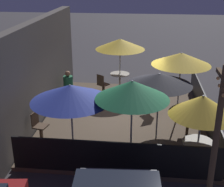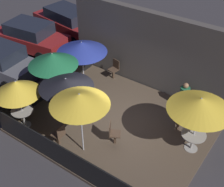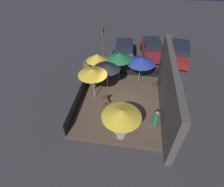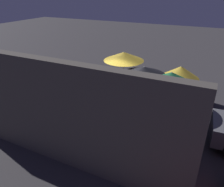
# 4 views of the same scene
# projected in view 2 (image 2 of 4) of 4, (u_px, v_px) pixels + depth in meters

# --- Properties ---
(ground_plane) EXTENTS (60.00, 60.00, 0.00)m
(ground_plane) POSITION_uv_depth(u_px,v_px,m) (117.00, 125.00, 12.31)
(ground_plane) COLOR #383538
(patio_deck) EXTENTS (7.00, 5.71, 0.12)m
(patio_deck) POSITION_uv_depth(u_px,v_px,m) (117.00, 124.00, 12.28)
(patio_deck) COLOR brown
(patio_deck) RESTS_ON ground_plane
(building_wall) EXTENTS (8.60, 0.36, 3.57)m
(building_wall) POSITION_uv_depth(u_px,v_px,m) (158.00, 54.00, 13.25)
(building_wall) COLOR #4C4742
(building_wall) RESTS_ON ground_plane
(fence_front) EXTENTS (6.80, 0.05, 0.95)m
(fence_front) POSITION_uv_depth(u_px,v_px,m) (68.00, 160.00, 10.12)
(fence_front) COLOR black
(fence_front) RESTS_ON patio_deck
(fence_side_left) EXTENTS (0.05, 5.51, 0.95)m
(fence_side_left) POSITION_uv_depth(u_px,v_px,m) (52.00, 84.00, 13.55)
(fence_side_left) COLOR black
(fence_side_left) RESTS_ON patio_deck
(patio_umbrella_0) EXTENTS (1.71, 1.71, 2.09)m
(patio_umbrella_0) POSITION_uv_depth(u_px,v_px,m) (17.00, 87.00, 11.06)
(patio_umbrella_0) COLOR #B2B2B7
(patio_umbrella_0) RESTS_ON patio_deck
(patio_umbrella_1) EXTENTS (2.14, 2.14, 2.27)m
(patio_umbrella_1) POSITION_uv_depth(u_px,v_px,m) (200.00, 104.00, 9.95)
(patio_umbrella_1) COLOR #B2B2B7
(patio_umbrella_1) RESTS_ON patio_deck
(patio_umbrella_2) EXTENTS (1.96, 1.96, 2.38)m
(patio_umbrella_2) POSITION_uv_depth(u_px,v_px,m) (53.00, 59.00, 12.00)
(patio_umbrella_2) COLOR #B2B2B7
(patio_umbrella_2) RESTS_ON patio_deck
(patio_umbrella_3) EXTENTS (2.18, 2.18, 2.18)m
(patio_umbrella_3) POSITION_uv_depth(u_px,v_px,m) (82.00, 47.00, 13.16)
(patio_umbrella_3) COLOR #B2B2B7
(patio_umbrella_3) RESTS_ON patio_deck
(patio_umbrella_4) EXTENTS (1.99, 1.99, 2.17)m
(patio_umbrella_4) POSITION_uv_depth(u_px,v_px,m) (66.00, 83.00, 10.98)
(patio_umbrella_4) COLOR #B2B2B7
(patio_umbrella_4) RESTS_ON patio_deck
(patio_umbrella_5) EXTENTS (1.96, 1.96, 2.50)m
(patio_umbrella_5) POSITION_uv_depth(u_px,v_px,m) (79.00, 99.00, 9.74)
(patio_umbrella_5) COLOR #B2B2B7
(patio_umbrella_5) RESTS_ON patio_deck
(dining_table_0) EXTENTS (0.83, 0.83, 0.76)m
(dining_table_0) POSITION_uv_depth(u_px,v_px,m) (23.00, 113.00, 11.79)
(dining_table_0) COLOR #9E998E
(dining_table_0) RESTS_ON patio_deck
(dining_table_1) EXTENTS (0.87, 0.87, 0.70)m
(dining_table_1) POSITION_uv_depth(u_px,v_px,m) (193.00, 137.00, 10.84)
(dining_table_1) COLOR #9E998E
(dining_table_1) RESTS_ON patio_deck
(patio_chair_0) EXTENTS (0.55, 0.55, 0.92)m
(patio_chair_0) POSITION_uv_depth(u_px,v_px,m) (113.00, 133.00, 11.10)
(patio_chair_0) COLOR #4C3828
(patio_chair_0) RESTS_ON patio_deck
(patio_chair_1) EXTENTS (0.47, 0.47, 0.93)m
(patio_chair_1) POSITION_uv_depth(u_px,v_px,m) (114.00, 68.00, 14.49)
(patio_chair_1) COLOR #4C3828
(patio_chair_1) RESTS_ON patio_deck
(patio_chair_2) EXTENTS (0.56, 0.56, 0.92)m
(patio_chair_2) POSITION_uv_depth(u_px,v_px,m) (178.00, 118.00, 11.72)
(patio_chair_2) COLOR #4C3828
(patio_chair_2) RESTS_ON patio_deck
(patio_chair_3) EXTENTS (0.41, 0.41, 0.91)m
(patio_chair_3) POSITION_uv_depth(u_px,v_px,m) (59.00, 134.00, 11.04)
(patio_chair_3) COLOR #4C3828
(patio_chair_3) RESTS_ON patio_deck
(patron_0) EXTENTS (0.43, 0.43, 1.15)m
(patron_0) POSITION_uv_depth(u_px,v_px,m) (184.00, 96.00, 12.80)
(patron_0) COLOR #236642
(patron_0) RESTS_ON patio_deck
(parked_car_0) EXTENTS (3.99, 1.99, 1.62)m
(parked_car_0) POSITION_uv_depth(u_px,v_px,m) (0.00, 61.00, 14.58)
(parked_car_0) COLOR #5B5B60
(parked_car_0) RESTS_ON ground_plane
(parked_car_1) EXTENTS (4.27, 2.19, 1.62)m
(parked_car_1) POSITION_uv_depth(u_px,v_px,m) (30.00, 37.00, 16.63)
(parked_car_1) COLOR maroon
(parked_car_1) RESTS_ON ground_plane
(parked_car_2) EXTENTS (4.75, 2.31, 1.62)m
(parked_car_2) POSITION_uv_depth(u_px,v_px,m) (68.00, 22.00, 18.15)
(parked_car_2) COLOR maroon
(parked_car_2) RESTS_ON ground_plane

